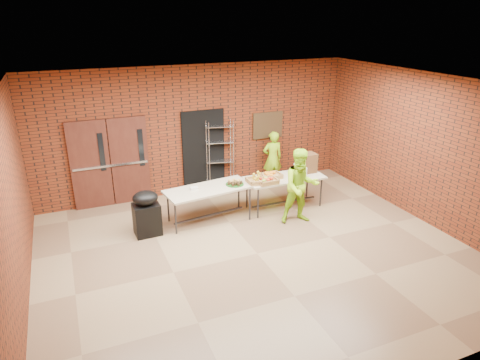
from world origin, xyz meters
name	(u,v)px	position (x,y,z in m)	size (l,w,h in m)	color
room	(258,176)	(0.00, 0.00, 1.60)	(8.08, 7.08, 3.28)	brown
double_doors	(111,163)	(-2.20, 3.44, 1.05)	(1.78, 0.12, 2.10)	#4B2115
dark_doorway	(204,151)	(0.10, 3.46, 1.05)	(1.10, 0.06, 2.10)	black
bronze_plaque	(268,125)	(1.90, 3.45, 1.55)	(0.85, 0.04, 0.70)	#422E1A
wire_rack	(220,156)	(0.50, 3.32, 0.92)	(0.67, 0.22, 1.84)	#AAAAB1
table_left	(209,191)	(-0.38, 1.70, 0.71)	(1.98, 1.02, 0.78)	tan
table_right	(285,179)	(1.49, 1.69, 0.70)	(1.87, 0.83, 0.76)	tan
basket_bananas	(257,180)	(0.74, 1.60, 0.82)	(0.45, 0.35, 0.14)	#A98244
basket_oranges	(272,176)	(1.19, 1.76, 0.82)	(0.43, 0.33, 0.13)	#A98244
basket_apples	(267,181)	(0.94, 1.50, 0.82)	(0.44, 0.34, 0.14)	#A98244
muffin_tray	(235,183)	(0.22, 1.67, 0.82)	(0.40, 0.40, 0.10)	#184E15
napkin_box	(194,188)	(-0.69, 1.75, 0.81)	(0.17, 0.11, 0.06)	silver
coffee_dispenser	(308,163)	(2.16, 1.78, 0.99)	(0.35, 0.32, 0.46)	brown
cup_stack_front	(301,173)	(1.84, 1.54, 0.87)	(0.07, 0.07, 0.22)	silver
cup_stack_mid	(305,173)	(1.91, 1.49, 0.88)	(0.08, 0.08, 0.24)	silver
cup_stack_back	(295,169)	(1.80, 1.76, 0.89)	(0.09, 0.09, 0.26)	silver
covered_grill	(147,213)	(-1.77, 1.61, 0.48)	(0.54, 0.46, 0.97)	black
volunteer_woman	(273,158)	(1.89, 3.10, 0.73)	(0.53, 0.35, 1.46)	#92CE16
volunteer_man	(301,186)	(1.44, 0.89, 0.84)	(0.81, 0.63, 1.67)	#92CE16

